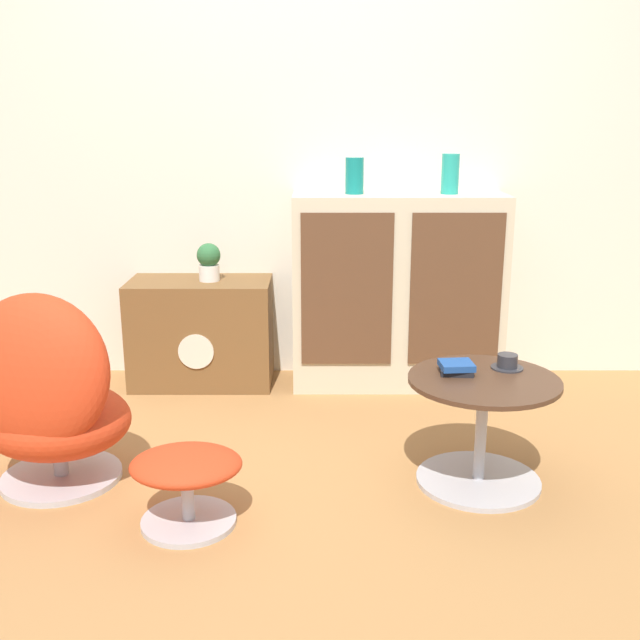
# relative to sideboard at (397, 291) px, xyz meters

# --- Properties ---
(ground_plane) EXTENTS (12.00, 12.00, 0.00)m
(ground_plane) POSITION_rel_sideboard_xyz_m (-0.49, -1.25, -0.50)
(ground_plane) COLOR #A87542
(wall_back) EXTENTS (6.40, 0.06, 2.60)m
(wall_back) POSITION_rel_sideboard_xyz_m (-0.49, 0.22, 0.80)
(wall_back) COLOR silver
(wall_back) RESTS_ON ground_plane
(sideboard) EXTENTS (1.07, 0.38, 1.00)m
(sideboard) POSITION_rel_sideboard_xyz_m (0.00, 0.00, 0.00)
(sideboard) COLOR beige
(sideboard) RESTS_ON ground_plane
(tv_console) EXTENTS (0.73, 0.39, 0.56)m
(tv_console) POSITION_rel_sideboard_xyz_m (-1.02, -0.00, -0.22)
(tv_console) COLOR brown
(tv_console) RESTS_ON ground_plane
(egg_chair) EXTENTS (0.67, 0.63, 0.79)m
(egg_chair) POSITION_rel_sideboard_xyz_m (-1.42, -1.15, -0.14)
(egg_chair) COLOR #B7B7BC
(egg_chair) RESTS_ON ground_plane
(ottoman) EXTENTS (0.39, 0.33, 0.27)m
(ottoman) POSITION_rel_sideboard_xyz_m (-0.86, -1.43, -0.31)
(ottoman) COLOR #B7B7BC
(ottoman) RESTS_ON ground_plane
(coffee_table) EXTENTS (0.57, 0.57, 0.43)m
(coffee_table) POSITION_rel_sideboard_xyz_m (0.22, -1.13, -0.26)
(coffee_table) COLOR #B7B7BC
(coffee_table) RESTS_ON ground_plane
(vase_leftmost) EXTENTS (0.09, 0.09, 0.18)m
(vase_leftmost) POSITION_rel_sideboard_xyz_m (-0.23, 0.00, 0.59)
(vase_leftmost) COLOR #147A75
(vase_leftmost) RESTS_ON sideboard
(vase_inner_left) EXTENTS (0.09, 0.09, 0.20)m
(vase_inner_left) POSITION_rel_sideboard_xyz_m (0.25, 0.00, 0.60)
(vase_inner_left) COLOR teal
(vase_inner_left) RESTS_ON sideboard
(potted_plant) EXTENTS (0.12, 0.12, 0.19)m
(potted_plant) POSITION_rel_sideboard_xyz_m (-0.97, 0.00, 0.16)
(potted_plant) COLOR silver
(potted_plant) RESTS_ON tv_console
(teacup) EXTENTS (0.12, 0.12, 0.06)m
(teacup) POSITION_rel_sideboard_xyz_m (0.33, -1.02, -0.05)
(teacup) COLOR #2D2D33
(teacup) RESTS_ON coffee_table
(book_stack) EXTENTS (0.13, 0.13, 0.05)m
(book_stack) POSITION_rel_sideboard_xyz_m (0.12, -1.07, -0.05)
(book_stack) COLOR black
(book_stack) RESTS_ON coffee_table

